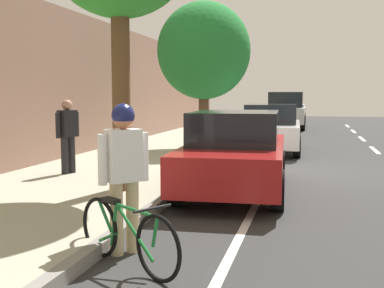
{
  "coord_description": "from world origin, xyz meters",
  "views": [
    {
      "loc": [
        -0.72,
        11.79,
        1.84
      ],
      "look_at": [
        0.61,
        6.33,
        1.26
      ],
      "focal_mm": 45.47,
      "sensor_mm": 36.0,
      "label": 1
    }
  ],
  "objects_px": {
    "parked_pickup_silver_nearest": "(286,112)",
    "cyclist_with_backpack": "(123,162)",
    "parked_sedan_white_second": "(271,128)",
    "parked_sedan_red_mid": "(235,152)",
    "street_tree_near_cyclist": "(204,51)",
    "pedestrian_on_phone": "(68,132)",
    "bicycle_at_curb": "(126,235)"
  },
  "relations": [
    {
      "from": "parked_sedan_white_second",
      "to": "parked_sedan_red_mid",
      "type": "height_order",
      "value": "same"
    },
    {
      "from": "cyclist_with_backpack",
      "to": "pedestrian_on_phone",
      "type": "distance_m",
      "value": 5.07
    },
    {
      "from": "cyclist_with_backpack",
      "to": "street_tree_near_cyclist",
      "type": "bearing_deg",
      "value": -83.19
    },
    {
      "from": "parked_sedan_white_second",
      "to": "parked_sedan_red_mid",
      "type": "relative_size",
      "value": 0.99
    },
    {
      "from": "pedestrian_on_phone",
      "to": "parked_sedan_white_second",
      "type": "bearing_deg",
      "value": -120.67
    },
    {
      "from": "parked_pickup_silver_nearest",
      "to": "street_tree_near_cyclist",
      "type": "height_order",
      "value": "street_tree_near_cyclist"
    },
    {
      "from": "parked_sedan_white_second",
      "to": "cyclist_with_backpack",
      "type": "relative_size",
      "value": 2.56
    },
    {
      "from": "parked_sedan_white_second",
      "to": "cyclist_with_backpack",
      "type": "bearing_deg",
      "value": 85.3
    },
    {
      "from": "street_tree_near_cyclist",
      "to": "parked_pickup_silver_nearest",
      "type": "bearing_deg",
      "value": -99.17
    },
    {
      "from": "parked_sedan_red_mid",
      "to": "cyclist_with_backpack",
      "type": "relative_size",
      "value": 2.58
    },
    {
      "from": "parked_pickup_silver_nearest",
      "to": "cyclist_with_backpack",
      "type": "xyz_separation_m",
      "value": [
        0.8,
        21.5,
        0.16
      ]
    },
    {
      "from": "street_tree_near_cyclist",
      "to": "pedestrian_on_phone",
      "type": "height_order",
      "value": "street_tree_near_cyclist"
    },
    {
      "from": "pedestrian_on_phone",
      "to": "cyclist_with_backpack",
      "type": "bearing_deg",
      "value": 124.96
    },
    {
      "from": "cyclist_with_backpack",
      "to": "parked_pickup_silver_nearest",
      "type": "bearing_deg",
      "value": -92.13
    },
    {
      "from": "bicycle_at_curb",
      "to": "parked_sedan_red_mid",
      "type": "bearing_deg",
      "value": -96.68
    },
    {
      "from": "parked_pickup_silver_nearest",
      "to": "bicycle_at_curb",
      "type": "relative_size",
      "value": 3.62
    },
    {
      "from": "parked_pickup_silver_nearest",
      "to": "street_tree_near_cyclist",
      "type": "distance_m",
      "value": 12.35
    },
    {
      "from": "parked_pickup_silver_nearest",
      "to": "parked_sedan_white_second",
      "type": "height_order",
      "value": "parked_pickup_silver_nearest"
    },
    {
      "from": "parked_sedan_white_second",
      "to": "bicycle_at_curb",
      "type": "distance_m",
      "value": 11.01
    },
    {
      "from": "parked_pickup_silver_nearest",
      "to": "parked_sedan_red_mid",
      "type": "bearing_deg",
      "value": 89.74
    },
    {
      "from": "parked_sedan_red_mid",
      "to": "cyclist_with_backpack",
      "type": "height_order",
      "value": "cyclist_with_backpack"
    },
    {
      "from": "pedestrian_on_phone",
      "to": "parked_pickup_silver_nearest",
      "type": "bearing_deg",
      "value": -102.07
    },
    {
      "from": "parked_sedan_white_second",
      "to": "parked_sedan_red_mid",
      "type": "bearing_deg",
      "value": 88.77
    },
    {
      "from": "parked_sedan_red_mid",
      "to": "pedestrian_on_phone",
      "type": "relative_size",
      "value": 2.87
    },
    {
      "from": "parked_sedan_red_mid",
      "to": "bicycle_at_curb",
      "type": "relative_size",
      "value": 3.05
    },
    {
      "from": "parked_sedan_red_mid",
      "to": "street_tree_near_cyclist",
      "type": "height_order",
      "value": "street_tree_near_cyclist"
    },
    {
      "from": "cyclist_with_backpack",
      "to": "parked_sedan_white_second",
      "type": "bearing_deg",
      "value": -94.7
    },
    {
      "from": "parked_sedan_white_second",
      "to": "street_tree_near_cyclist",
      "type": "height_order",
      "value": "street_tree_near_cyclist"
    },
    {
      "from": "cyclist_with_backpack",
      "to": "street_tree_near_cyclist",
      "type": "xyz_separation_m",
      "value": [
        1.14,
        -9.5,
        2.08
      ]
    },
    {
      "from": "cyclist_with_backpack",
      "to": "pedestrian_on_phone",
      "type": "bearing_deg",
      "value": -55.04
    },
    {
      "from": "street_tree_near_cyclist",
      "to": "pedestrian_on_phone",
      "type": "relative_size",
      "value": 2.87
    },
    {
      "from": "parked_sedan_red_mid",
      "to": "bicycle_at_curb",
      "type": "height_order",
      "value": "parked_sedan_red_mid"
    }
  ]
}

